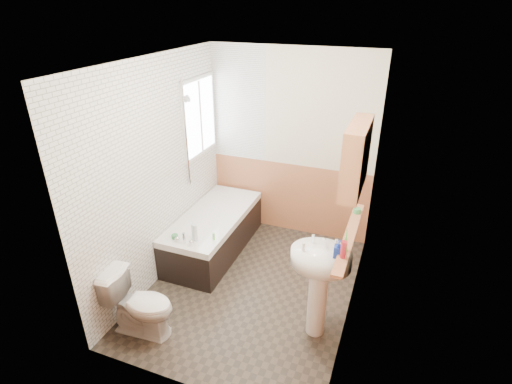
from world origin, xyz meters
TOP-DOWN VIEW (x-y plane):
  - floor at (0.00, 0.00)m, footprint 2.80×2.80m
  - ceiling at (0.00, 0.00)m, footprint 2.80×2.80m
  - wall_back at (0.00, 1.41)m, footprint 2.20×0.02m
  - wall_front at (0.00, -1.41)m, footprint 2.20×0.02m
  - wall_left at (-1.11, 0.00)m, footprint 0.02×2.80m
  - wall_right at (1.11, 0.00)m, footprint 0.02×2.80m
  - wainscot_right at (1.09, 0.00)m, footprint 0.01×2.80m
  - wainscot_front at (0.00, -1.39)m, footprint 2.20×0.01m
  - wainscot_back at (0.00, 1.39)m, footprint 2.20×0.01m
  - tile_cladding_left at (-1.09, 0.00)m, footprint 0.01×2.80m
  - tile_return_back at (-0.73, 1.39)m, footprint 0.75×0.01m
  - window at (-1.06, 0.95)m, footprint 0.03×0.79m
  - bathtub at (-0.73, 0.53)m, footprint 0.70×1.62m
  - shower_riser at (-1.04, 0.56)m, footprint 0.11×0.09m
  - toilet at (-0.76, -1.00)m, footprint 0.70×0.43m
  - sink at (0.84, -0.40)m, footprint 0.56×0.45m
  - pine_shelf at (1.04, -0.11)m, footprint 0.10×1.31m
  - medicine_cabinet at (1.01, -0.10)m, footprint 0.17×0.67m
  - foam_can at (1.04, -0.49)m, footprint 0.05×0.05m
  - green_bottle at (1.04, -0.38)m, footprint 0.06×0.06m
  - black_jar at (1.04, 0.34)m, footprint 0.09×0.09m
  - soap_bottle at (0.99, -0.43)m, footprint 0.09×0.17m
  - clear_bottle at (0.69, -0.45)m, footprint 0.03×0.03m
  - blue_gel at (-0.65, -0.08)m, footprint 0.07×0.05m
  - cream_jar at (-0.89, -0.12)m, footprint 0.08×0.08m
  - orange_bottle at (-0.46, 0.01)m, footprint 0.03×0.03m

SIDE VIEW (x-z plane):
  - floor at x=0.00m, z-range 0.00..0.00m
  - bathtub at x=-0.73m, z-range -0.06..0.61m
  - toilet at x=-0.76m, z-range 0.00..0.66m
  - wainscot_right at x=1.09m, z-range 0.00..1.00m
  - wainscot_front at x=0.00m, z-range 0.00..1.00m
  - wainscot_back at x=0.00m, z-range 0.00..1.00m
  - cream_jar at x=-0.89m, z-range 0.53..0.58m
  - orange_bottle at x=-0.46m, z-range 0.53..0.62m
  - blue_gel at x=-0.65m, z-range 0.53..0.73m
  - sink at x=0.84m, z-range 0.14..1.22m
  - pine_shelf at x=1.04m, z-range 0.98..1.01m
  - soap_bottle at x=0.99m, z-range 0.96..1.03m
  - clear_bottle at x=0.69m, z-range 0.96..1.04m
  - black_jar at x=1.04m, z-range 1.01..1.06m
  - foam_can at x=1.04m, z-range 1.01..1.17m
  - green_bottle at x=1.04m, z-range 1.01..1.24m
  - wall_back at x=0.00m, z-range 0.00..2.50m
  - wall_front at x=0.00m, z-range 0.00..2.50m
  - wall_left at x=-1.11m, z-range 0.00..2.50m
  - wall_right at x=1.11m, z-range 0.00..2.50m
  - tile_cladding_left at x=-1.09m, z-range 0.00..2.50m
  - shower_riser at x=-1.04m, z-range 0.99..2.28m
  - window at x=-1.06m, z-range 1.15..2.15m
  - tile_return_back at x=-0.73m, z-range 1.00..2.50m
  - medicine_cabinet at x=1.01m, z-range 1.47..2.07m
  - ceiling at x=0.00m, z-range 2.50..2.50m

